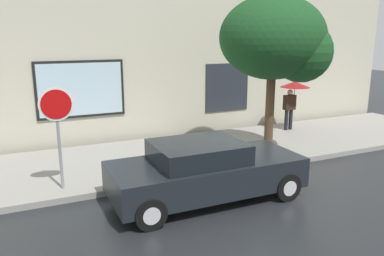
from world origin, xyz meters
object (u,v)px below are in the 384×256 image
fire_hydrant (217,148)px  street_tree (279,41)px  stop_sign (57,118)px  pedestrian_with_umbrella (293,90)px  parked_car (205,171)px

fire_hydrant → street_tree: street_tree is taller
street_tree → stop_sign: size_ratio=1.93×
pedestrian_with_umbrella → street_tree: size_ratio=0.40×
fire_hydrant → pedestrian_with_umbrella: 4.89m
fire_hydrant → stop_sign: bearing=-174.4°
parked_car → pedestrian_with_umbrella: size_ratio=2.38×
fire_hydrant → stop_sign: 4.49m
parked_car → fire_hydrant: size_ratio=5.95×
parked_car → pedestrian_with_umbrella: pedestrian_with_umbrella is taller
stop_sign → parked_car: bearing=-28.7°
parked_car → pedestrian_with_umbrella: bearing=35.6°
street_tree → parked_car: bearing=-151.0°
parked_car → fire_hydrant: parked_car is taller
pedestrian_with_umbrella → street_tree: bearing=-137.5°
fire_hydrant → pedestrian_with_umbrella: (4.29, 2.05, 1.13)m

